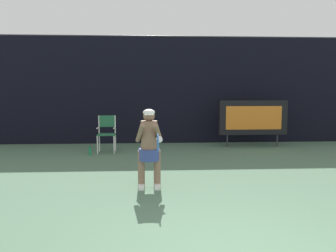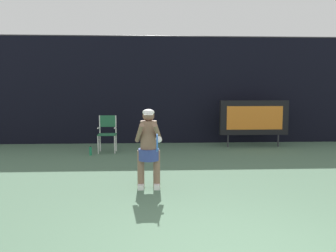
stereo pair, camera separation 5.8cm
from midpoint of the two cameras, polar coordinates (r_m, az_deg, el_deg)
backdrop_screen at (r=11.86m, az=2.21°, el=5.91°), size 18.00×0.12×3.66m
scoreboard at (r=11.37m, az=14.21°, el=1.35°), size 2.20×0.21×1.50m
umpire_chair at (r=10.30m, az=-9.88°, el=-0.89°), size 0.52×0.44×1.08m
water_bottle at (r=9.96m, az=-12.57°, el=-4.07°), size 0.07×0.07×0.27m
tennis_player at (r=6.46m, az=-2.97°, el=-3.18°), size 0.52×0.59×1.50m
tennis_racket at (r=5.91m, az=-1.55°, el=-2.75°), size 0.03×0.60×0.31m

